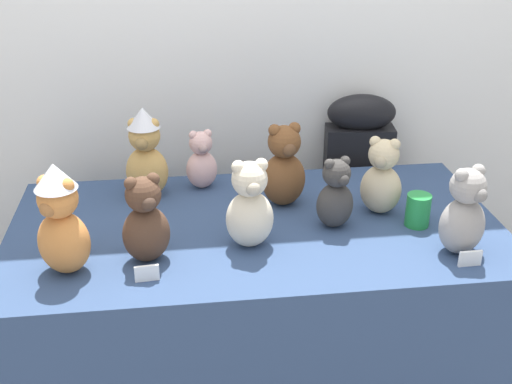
{
  "coord_description": "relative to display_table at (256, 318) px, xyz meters",
  "views": [
    {
      "loc": [
        -0.23,
        -1.61,
        1.79
      ],
      "look_at": [
        0.0,
        0.25,
        0.88
      ],
      "focal_mm": 45.08,
      "sensor_mm": 36.0,
      "label": 1
    }
  ],
  "objects": [
    {
      "name": "wall_back",
      "position": [
        0.0,
        0.67,
        0.92
      ],
      "size": [
        7.0,
        0.08,
        2.6
      ],
      "primitive_type": "cube",
      "color": "white",
      "rests_on": "ground_plane"
    },
    {
      "name": "display_table",
      "position": [
        0.0,
        0.0,
        0.0
      ],
      "size": [
        1.63,
        0.85,
        0.76
      ],
      "primitive_type": "cube",
      "color": "navy",
      "rests_on": "ground_plane"
    },
    {
      "name": "instrument_case",
      "position": [
        0.5,
        0.55,
        0.14
      ],
      "size": [
        0.29,
        0.15,
        1.02
      ],
      "rotation": [
        0.0,
        0.0,
        -0.12
      ],
      "color": "black",
      "rests_on": "ground_plane"
    },
    {
      "name": "teddy_bear_blush",
      "position": [
        -0.16,
        0.32,
        0.49
      ],
      "size": [
        0.13,
        0.12,
        0.23
      ],
      "rotation": [
        0.0,
        0.0,
        0.18
      ],
      "color": "beige",
      "rests_on": "display_table"
    },
    {
      "name": "teddy_bear_sand",
      "position": [
        0.43,
        0.04,
        0.51
      ],
      "size": [
        0.18,
        0.17,
        0.27
      ],
      "rotation": [
        0.0,
        0.0,
        -0.53
      ],
      "color": "#CCB78E",
      "rests_on": "display_table"
    },
    {
      "name": "teddy_bear_ash",
      "position": [
        0.6,
        -0.25,
        0.51
      ],
      "size": [
        0.18,
        0.17,
        0.29
      ],
      "rotation": [
        0.0,
        0.0,
        0.38
      ],
      "color": "gray",
      "rests_on": "display_table"
    },
    {
      "name": "teddy_bear_cocoa",
      "position": [
        -0.35,
        -0.18,
        0.51
      ],
      "size": [
        0.18,
        0.16,
        0.28
      ],
      "rotation": [
        0.0,
        0.0,
        0.35
      ],
      "color": "#4C3323",
      "rests_on": "display_table"
    },
    {
      "name": "teddy_bear_chestnut",
      "position": [
        0.11,
        0.14,
        0.52
      ],
      "size": [
        0.17,
        0.15,
        0.3
      ],
      "rotation": [
        0.0,
        0.0,
        0.17
      ],
      "color": "brown",
      "rests_on": "display_table"
    },
    {
      "name": "teddy_bear_charcoal",
      "position": [
        0.25,
        -0.04,
        0.5
      ],
      "size": [
        0.15,
        0.14,
        0.25
      ],
      "rotation": [
        0.0,
        0.0,
        0.32
      ],
      "color": "#383533",
      "rests_on": "display_table"
    },
    {
      "name": "teddy_bear_cream",
      "position": [
        -0.04,
        -0.13,
        0.52
      ],
      "size": [
        0.16,
        0.14,
        0.29
      ],
      "rotation": [
        0.0,
        0.0,
        0.12
      ],
      "color": "beige",
      "rests_on": "display_table"
    },
    {
      "name": "teddy_bear_honey",
      "position": [
        -0.36,
        0.27,
        0.54
      ],
      "size": [
        0.17,
        0.15,
        0.33
      ],
      "rotation": [
        0.0,
        0.0,
        -0.16
      ],
      "color": "tan",
      "rests_on": "display_table"
    },
    {
      "name": "teddy_bear_ginger",
      "position": [
        -0.58,
        -0.21,
        0.55
      ],
      "size": [
        0.2,
        0.18,
        0.34
      ],
      "rotation": [
        0.0,
        0.0,
        -0.44
      ],
      "color": "#D17F3D",
      "rests_on": "display_table"
    },
    {
      "name": "party_cup_green",
      "position": [
        0.53,
        -0.07,
        0.44
      ],
      "size": [
        0.08,
        0.08,
        0.11
      ],
      "primitive_type": "cylinder",
      "color": "#238C3D",
      "rests_on": "display_table"
    },
    {
      "name": "name_card_front_left",
      "position": [
        -0.35,
        -0.29,
        0.41
      ],
      "size": [
        0.07,
        0.01,
        0.05
      ],
      "primitive_type": "cube",
      "rotation": [
        0.0,
        0.0,
        0.09
      ],
      "color": "white",
      "rests_on": "display_table"
    },
    {
      "name": "name_card_front_middle",
      "position": [
        0.6,
        -0.33,
        0.41
      ],
      "size": [
        0.07,
        0.01,
        0.05
      ],
      "primitive_type": "cube",
      "rotation": [
        0.0,
        0.0,
        0.02
      ],
      "color": "white",
      "rests_on": "display_table"
    }
  ]
}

